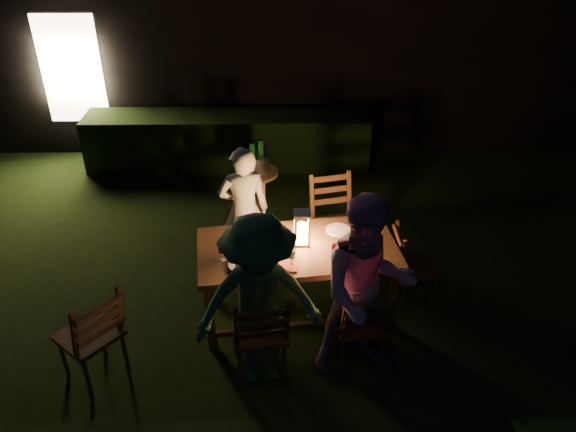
{
  "coord_description": "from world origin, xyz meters",
  "views": [
    {
      "loc": [
        0.29,
        -4.05,
        3.86
      ],
      "look_at": [
        0.36,
        0.61,
        0.98
      ],
      "focal_mm": 35.0,
      "sensor_mm": 36.0,
      "label": 1
    }
  ],
  "objects_px": {
    "dining_table": "(297,253)",
    "chair_near_left": "(260,345)",
    "chair_far_right": "(334,238)",
    "bottle_table": "(271,237)",
    "chair_end": "(414,278)",
    "side_table": "(257,177)",
    "chair_spare": "(94,350)",
    "ice_bucket": "(257,163)",
    "chair_far_left": "(246,246)",
    "lantern": "(302,230)",
    "bottle_bucket_b": "(261,158)",
    "bottle_bucket_a": "(253,161)",
    "person_opp_left": "(259,304)",
    "person_house_side": "(244,211)",
    "chair_near_right": "(360,337)",
    "person_opp_right": "(366,289)"
  },
  "relations": [
    {
      "from": "dining_table",
      "to": "chair_near_left",
      "type": "xyz_separation_m",
      "value": [
        -0.34,
        -0.82,
        -0.4
      ]
    },
    {
      "from": "chair_far_right",
      "to": "bottle_table",
      "type": "height_order",
      "value": "same"
    },
    {
      "from": "chair_end",
      "to": "side_table",
      "type": "distance_m",
      "value": 2.34
    },
    {
      "from": "chair_end",
      "to": "chair_far_right",
      "type": "bearing_deg",
      "value": -131.97
    },
    {
      "from": "chair_spare",
      "to": "side_table",
      "type": "xyz_separation_m",
      "value": [
        1.34,
        2.63,
        0.3
      ]
    },
    {
      "from": "side_table",
      "to": "ice_bucket",
      "type": "bearing_deg",
      "value": 90.06
    },
    {
      "from": "bottle_table",
      "to": "chair_far_right",
      "type": "bearing_deg",
      "value": 51.58
    },
    {
      "from": "chair_far_left",
      "to": "chair_end",
      "type": "height_order",
      "value": "chair_far_left"
    },
    {
      "from": "lantern",
      "to": "bottle_table",
      "type": "bearing_deg",
      "value": -163.01
    },
    {
      "from": "dining_table",
      "to": "bottle_bucket_b",
      "type": "relative_size",
      "value": 6.28
    },
    {
      "from": "chair_near_left",
      "to": "bottle_bucket_b",
      "type": "relative_size",
      "value": 3.22
    },
    {
      "from": "dining_table",
      "to": "ice_bucket",
      "type": "height_order",
      "value": "ice_bucket"
    },
    {
      "from": "bottle_table",
      "to": "bottle_bucket_a",
      "type": "relative_size",
      "value": 0.88
    },
    {
      "from": "chair_near_left",
      "to": "chair_far_right",
      "type": "xyz_separation_m",
      "value": [
        0.79,
        1.66,
        0.01
      ]
    },
    {
      "from": "person_opp_left",
      "to": "chair_far_right",
      "type": "bearing_deg",
      "value": 57.92
    },
    {
      "from": "chair_spare",
      "to": "person_house_side",
      "type": "bearing_deg",
      "value": 2.9
    },
    {
      "from": "chair_near_right",
      "to": "person_opp_left",
      "type": "relative_size",
      "value": 0.58
    },
    {
      "from": "chair_end",
      "to": "lantern",
      "type": "height_order",
      "value": "lantern"
    },
    {
      "from": "chair_far_left",
      "to": "bottle_bucket_a",
      "type": "relative_size",
      "value": 3.21
    },
    {
      "from": "dining_table",
      "to": "bottle_bucket_a",
      "type": "distance_m",
      "value": 1.81
    },
    {
      "from": "dining_table",
      "to": "side_table",
      "type": "relative_size",
      "value": 2.88
    },
    {
      "from": "chair_near_right",
      "to": "chair_far_right",
      "type": "distance_m",
      "value": 1.55
    },
    {
      "from": "chair_end",
      "to": "person_opp_left",
      "type": "relative_size",
      "value": 0.54
    },
    {
      "from": "chair_far_right",
      "to": "chair_end",
      "type": "bearing_deg",
      "value": 126.39
    },
    {
      "from": "person_opp_left",
      "to": "bottle_table",
      "type": "distance_m",
      "value": 0.85
    },
    {
      "from": "person_opp_left",
      "to": "lantern",
      "type": "height_order",
      "value": "person_opp_left"
    },
    {
      "from": "chair_near_right",
      "to": "chair_far_right",
      "type": "bearing_deg",
      "value": 89.15
    },
    {
      "from": "chair_end",
      "to": "person_house_side",
      "type": "distance_m",
      "value": 1.93
    },
    {
      "from": "person_opp_right",
      "to": "lantern",
      "type": "distance_m",
      "value": 0.96
    },
    {
      "from": "chair_spare",
      "to": "person_opp_left",
      "type": "xyz_separation_m",
      "value": [
        1.45,
        -0.01,
        0.51
      ]
    },
    {
      "from": "chair_far_right",
      "to": "chair_end",
      "type": "xyz_separation_m",
      "value": [
        0.78,
        -0.67,
        -0.05
      ]
    },
    {
      "from": "chair_near_right",
      "to": "side_table",
      "type": "xyz_separation_m",
      "value": [
        -0.99,
        2.48,
        0.33
      ]
    },
    {
      "from": "dining_table",
      "to": "lantern",
      "type": "relative_size",
      "value": 5.74
    },
    {
      "from": "chair_spare",
      "to": "person_opp_right",
      "type": "relative_size",
      "value": 0.59
    },
    {
      "from": "chair_spare",
      "to": "chair_end",
      "type": "bearing_deg",
      "value": -30.89
    },
    {
      "from": "chair_near_left",
      "to": "person_opp_right",
      "type": "distance_m",
      "value": 1.06
    },
    {
      "from": "dining_table",
      "to": "person_house_side",
      "type": "bearing_deg",
      "value": 118.76
    },
    {
      "from": "dining_table",
      "to": "bottle_bucket_b",
      "type": "xyz_separation_m",
      "value": [
        -0.4,
        1.81,
        0.14
      ]
    },
    {
      "from": "ice_bucket",
      "to": "bottle_bucket_a",
      "type": "relative_size",
      "value": 0.94
    },
    {
      "from": "dining_table",
      "to": "chair_near_right",
      "type": "xyz_separation_m",
      "value": [
        0.55,
        -0.7,
        -0.42
      ]
    },
    {
      "from": "side_table",
      "to": "chair_far_left",
      "type": "bearing_deg",
      "value": -95.28
    },
    {
      "from": "chair_end",
      "to": "bottle_table",
      "type": "distance_m",
      "value": 1.62
    },
    {
      "from": "chair_near_left",
      "to": "person_opp_left",
      "type": "relative_size",
      "value": 0.62
    },
    {
      "from": "chair_near_left",
      "to": "lantern",
      "type": "height_order",
      "value": "lantern"
    },
    {
      "from": "lantern",
      "to": "bottle_bucket_b",
      "type": "height_order",
      "value": "lantern"
    },
    {
      "from": "chair_near_left",
      "to": "bottle_bucket_b",
      "type": "distance_m",
      "value": 2.69
    },
    {
      "from": "person_opp_left",
      "to": "bottle_bucket_a",
      "type": "bearing_deg",
      "value": 85.94
    },
    {
      "from": "person_opp_right",
      "to": "bottle_table",
      "type": "relative_size",
      "value": 6.26
    },
    {
      "from": "chair_near_left",
      "to": "bottle_bucket_a",
      "type": "xyz_separation_m",
      "value": [
        -0.15,
        2.56,
        0.55
      ]
    },
    {
      "from": "chair_spare",
      "to": "side_table",
      "type": "bearing_deg",
      "value": 13.32
    }
  ]
}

